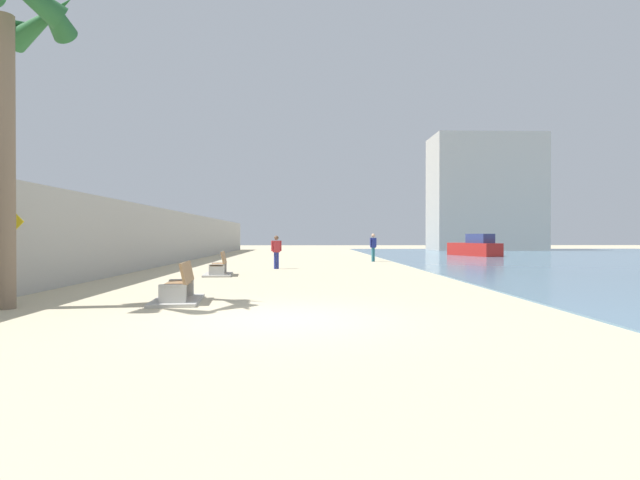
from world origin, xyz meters
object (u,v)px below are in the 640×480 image
at_px(bench_near, 178,292).
at_px(person_standing, 276,250).
at_px(palm_tree, 2,43).
at_px(person_walking, 373,245).
at_px(boat_far_left, 475,247).
at_px(pedestrian_sign, 6,241).
at_px(bench_far, 219,270).

bearing_deg(bench_near, person_standing, 82.20).
relative_size(palm_tree, bench_near, 3.46).
xyz_separation_m(bench_near, person_walking, (7.40, 19.19, 0.80)).
xyz_separation_m(palm_tree, boat_far_left, (20.22, 28.33, -5.13)).
bearing_deg(boat_far_left, pedestrian_sign, -127.51).
xyz_separation_m(palm_tree, bench_near, (3.57, 1.04, -5.60)).
xyz_separation_m(palm_tree, person_walking, (10.97, 20.24, -4.80)).
bearing_deg(pedestrian_sign, bench_far, 65.23).
xyz_separation_m(person_standing, pedestrian_sign, (-5.87, -12.23, 0.54)).
distance_m(bench_near, person_walking, 20.59).
bearing_deg(palm_tree, person_standing, 68.59).
bearing_deg(pedestrian_sign, palm_tree, -62.60).
distance_m(palm_tree, bench_near, 6.72).
bearing_deg(boat_far_left, person_walking, -138.84).
bearing_deg(boat_far_left, bench_far, -131.95).
distance_m(person_standing, boat_far_left, 21.13).
bearing_deg(bench_near, palm_tree, -163.66).
relative_size(person_standing, pedestrian_sign, 0.69).
height_order(bench_near, boat_far_left, boat_far_left).
xyz_separation_m(bench_far, person_standing, (2.12, 4.09, 0.71)).
bearing_deg(pedestrian_sign, person_standing, 64.34).
xyz_separation_m(bench_far, boat_far_left, (17.08, 19.01, 0.47)).
bearing_deg(bench_far, person_walking, 54.35).
relative_size(person_walking, person_standing, 1.08).
height_order(person_walking, boat_far_left, boat_far_left).
bearing_deg(person_standing, bench_far, -117.39).
height_order(bench_far, person_standing, person_standing).
bearing_deg(bench_near, bench_far, 92.94).
bearing_deg(person_walking, pedestrian_sign, -121.30).
height_order(bench_near, pedestrian_sign, pedestrian_sign).
distance_m(palm_tree, person_standing, 15.22).
relative_size(palm_tree, pedestrian_sign, 3.19).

